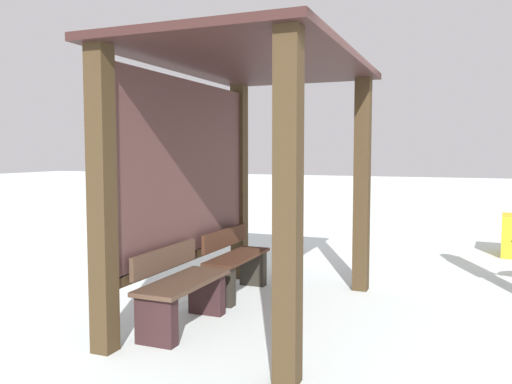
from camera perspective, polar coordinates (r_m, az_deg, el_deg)
ground_plane at (r=5.22m, az=0.03°, el=-13.26°), size 60.00×60.00×0.00m
bus_shelter at (r=5.09m, az=-2.81°, el=6.10°), size 2.98×1.87×2.47m
bench_left_inside at (r=4.82m, az=-8.18°, el=-10.79°), size 1.09×0.41×0.72m
bench_center_inside at (r=5.85m, az=-2.23°, el=-7.98°), size 1.09×0.35×0.73m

